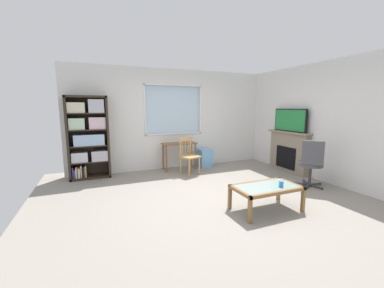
% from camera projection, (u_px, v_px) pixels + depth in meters
% --- Properties ---
extents(ground, '(6.42, 5.78, 0.02)m').
position_uv_depth(ground, '(212.00, 196.00, 4.52)').
color(ground, gray).
extents(wall_back_with_window, '(5.42, 0.15, 2.66)m').
position_uv_depth(wall_back_with_window, '(172.00, 121.00, 6.50)').
color(wall_back_with_window, silver).
rests_on(wall_back_with_window, ground).
extents(wall_right, '(0.12, 4.98, 2.66)m').
position_uv_depth(wall_right, '(322.00, 122.00, 5.37)').
color(wall_right, silver).
rests_on(wall_right, ground).
extents(bookshelf, '(0.90, 0.38, 1.92)m').
position_uv_depth(bookshelf, '(88.00, 135.00, 5.51)').
color(bookshelf, '#2D2319').
rests_on(bookshelf, ground).
extents(desk_under_window, '(0.91, 0.39, 0.73)m').
position_uv_depth(desk_under_window, '(179.00, 148.00, 6.32)').
color(desk_under_window, brown).
rests_on(desk_under_window, ground).
extents(wooden_chair, '(0.53, 0.52, 0.90)m').
position_uv_depth(wooden_chair, '(189.00, 156.00, 5.89)').
color(wooden_chair, tan).
rests_on(wooden_chair, ground).
extents(plastic_drawer_unit, '(0.35, 0.40, 0.50)m').
position_uv_depth(plastic_drawer_unit, '(205.00, 158.00, 6.71)').
color(plastic_drawer_unit, '#72ADDB').
rests_on(plastic_drawer_unit, ground).
extents(fireplace, '(0.26, 1.26, 1.05)m').
position_uv_depth(fireplace, '(289.00, 151.00, 6.14)').
color(fireplace, gray).
rests_on(fireplace, ground).
extents(tv, '(0.06, 1.02, 0.57)m').
position_uv_depth(tv, '(290.00, 120.00, 6.01)').
color(tv, black).
rests_on(tv, fireplace).
extents(office_chair, '(0.63, 0.60, 1.00)m').
position_uv_depth(office_chair, '(311.00, 161.00, 4.90)').
color(office_chair, '#4C4C51').
rests_on(office_chair, ground).
extents(coffee_table, '(1.08, 0.59, 0.41)m').
position_uv_depth(coffee_table, '(266.00, 189.00, 3.83)').
color(coffee_table, '#8C9E99').
rests_on(coffee_table, ground).
extents(sippy_cup, '(0.07, 0.07, 0.09)m').
position_uv_depth(sippy_cup, '(281.00, 184.00, 3.77)').
color(sippy_cup, '#337FD6').
rests_on(sippy_cup, coffee_table).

